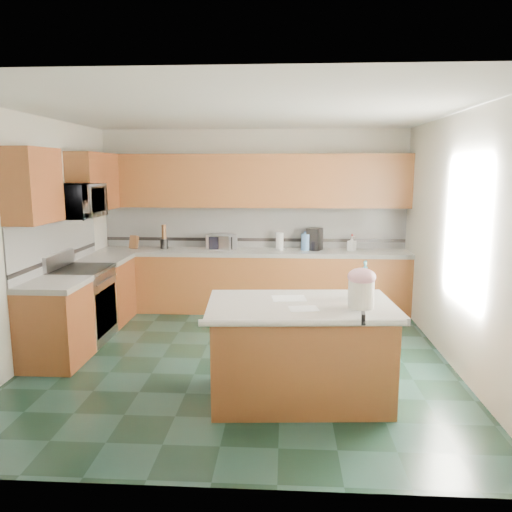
{
  "coord_description": "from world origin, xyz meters",
  "views": [
    {
      "loc": [
        0.49,
        -5.3,
        2.1
      ],
      "look_at": [
        0.15,
        0.35,
        1.12
      ],
      "focal_mm": 35.0,
      "sensor_mm": 36.0,
      "label": 1
    }
  ],
  "objects_px": {
    "island_top": "(301,306)",
    "coffee_maker": "(315,239)",
    "knife_block": "(134,242)",
    "island_base": "(300,355)",
    "toaster_oven": "(222,242)",
    "soap_bottle_island": "(365,280)",
    "treat_jar": "(361,294)"
  },
  "relations": [
    {
      "from": "toaster_oven",
      "to": "treat_jar",
      "type": "bearing_deg",
      "value": -40.52
    },
    {
      "from": "treat_jar",
      "to": "knife_block",
      "type": "bearing_deg",
      "value": 122.6
    },
    {
      "from": "island_base",
      "to": "soap_bottle_island",
      "type": "distance_m",
      "value": 0.91
    },
    {
      "from": "knife_block",
      "to": "coffee_maker",
      "type": "relative_size",
      "value": 0.6
    },
    {
      "from": "island_base",
      "to": "coffee_maker",
      "type": "xyz_separation_m",
      "value": [
        0.29,
        3.02,
        0.65
      ]
    },
    {
      "from": "island_top",
      "to": "island_base",
      "type": "bearing_deg",
      "value": 0.0
    },
    {
      "from": "island_top",
      "to": "toaster_oven",
      "type": "height_order",
      "value": "toaster_oven"
    },
    {
      "from": "treat_jar",
      "to": "island_base",
      "type": "bearing_deg",
      "value": 156.51
    },
    {
      "from": "island_base",
      "to": "treat_jar",
      "type": "bearing_deg",
      "value": -16.43
    },
    {
      "from": "island_top",
      "to": "coffee_maker",
      "type": "relative_size",
      "value": 5.12
    },
    {
      "from": "treat_jar",
      "to": "knife_block",
      "type": "height_order",
      "value": "treat_jar"
    },
    {
      "from": "island_top",
      "to": "coffee_maker",
      "type": "height_order",
      "value": "coffee_maker"
    },
    {
      "from": "treat_jar",
      "to": "coffee_maker",
      "type": "bearing_deg",
      "value": 83.12
    },
    {
      "from": "toaster_oven",
      "to": "island_base",
      "type": "bearing_deg",
      "value": -47.82
    },
    {
      "from": "island_base",
      "to": "coffee_maker",
      "type": "distance_m",
      "value": 3.1
    },
    {
      "from": "island_base",
      "to": "knife_block",
      "type": "height_order",
      "value": "knife_block"
    },
    {
      "from": "island_top",
      "to": "knife_block",
      "type": "relative_size",
      "value": 8.53
    },
    {
      "from": "island_top",
      "to": "knife_block",
      "type": "xyz_separation_m",
      "value": [
        -2.44,
        2.99,
        0.13
      ]
    },
    {
      "from": "coffee_maker",
      "to": "island_base",
      "type": "bearing_deg",
      "value": -70.97
    },
    {
      "from": "soap_bottle_island",
      "to": "knife_block",
      "type": "xyz_separation_m",
      "value": [
        -3.03,
        2.79,
        -0.08
      ]
    },
    {
      "from": "island_base",
      "to": "knife_block",
      "type": "bearing_deg",
      "value": 125.27
    },
    {
      "from": "knife_block",
      "to": "island_base",
      "type": "bearing_deg",
      "value": -39.53
    },
    {
      "from": "island_base",
      "to": "toaster_oven",
      "type": "relative_size",
      "value": 4.02
    },
    {
      "from": "knife_block",
      "to": "island_top",
      "type": "bearing_deg",
      "value": -39.53
    },
    {
      "from": "island_base",
      "to": "toaster_oven",
      "type": "xyz_separation_m",
      "value": [
        -1.1,
        2.99,
        0.6
      ]
    },
    {
      "from": "island_base",
      "to": "treat_jar",
      "type": "distance_m",
      "value": 0.81
    },
    {
      "from": "soap_bottle_island",
      "to": "coffee_maker",
      "type": "height_order",
      "value": "soap_bottle_island"
    },
    {
      "from": "island_top",
      "to": "soap_bottle_island",
      "type": "xyz_separation_m",
      "value": [
        0.59,
        0.2,
        0.21
      ]
    },
    {
      "from": "soap_bottle_island",
      "to": "island_base",
      "type": "bearing_deg",
      "value": -143.2
    },
    {
      "from": "soap_bottle_island",
      "to": "island_top",
      "type": "bearing_deg",
      "value": -143.2
    },
    {
      "from": "island_top",
      "to": "treat_jar",
      "type": "xyz_separation_m",
      "value": [
        0.52,
        -0.11,
        0.15
      ]
    },
    {
      "from": "treat_jar",
      "to": "soap_bottle_island",
      "type": "bearing_deg",
      "value": 65.15
    }
  ]
}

